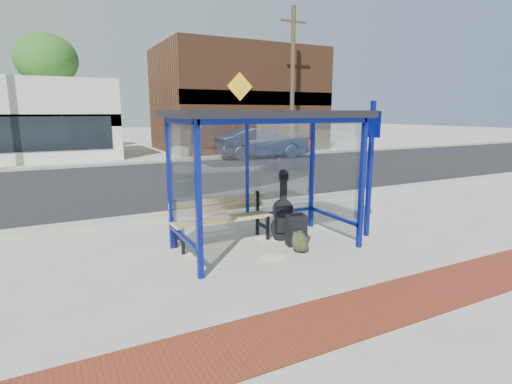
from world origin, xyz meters
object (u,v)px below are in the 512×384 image
guitar_bag (283,216)px  suitcase (296,230)px  backpack (300,243)px  parked_car (262,143)px  bench (221,217)px  fire_hydrant (310,146)px

guitar_bag → suitcase: guitar_bag is taller
backpack → parked_car: 14.60m
bench → guitar_bag: bearing=-20.8°
bench → suitcase: bench is taller
fire_hydrant → parked_car: bearing=-165.8°
suitcase → fire_hydrant: 16.94m
bench → guitar_bag: (1.09, -0.39, -0.04)m
parked_car → guitar_bag: bearing=157.9°
suitcase → fire_hydrant: size_ratio=0.78×
bench → parked_car: bearing=57.5°
fire_hydrant → backpack: bearing=-125.4°
guitar_bag → parked_car: size_ratio=0.26×
guitar_bag → fire_hydrant: 16.67m
bench → guitar_bag: guitar_bag is taller
suitcase → parked_car: (6.15, 12.83, 0.51)m
bench → guitar_bag: size_ratio=1.49×
suitcase → backpack: suitcase is taller
backpack → fire_hydrant: fire_hydrant is taller
bench → fire_hydrant: size_ratio=2.40×
bench → parked_car: parked_car is taller
fire_hydrant → suitcase: bearing=-125.6°
bench → suitcase: size_ratio=3.07×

